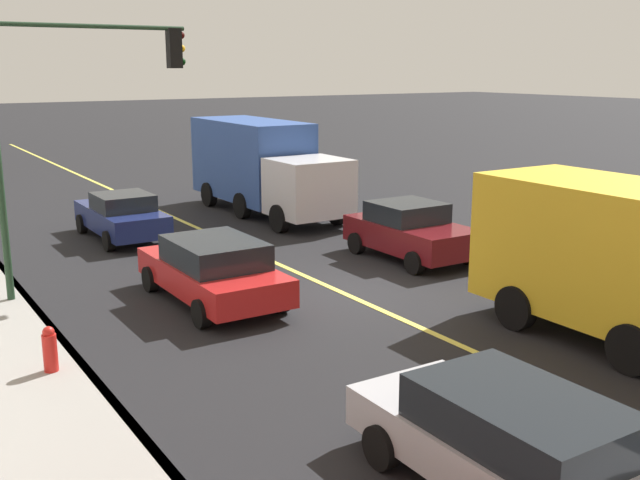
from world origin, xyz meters
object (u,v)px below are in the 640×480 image
object	(u,v)px
car_maroon	(411,231)
truck_blue	(262,165)
car_navy	(122,216)
car_red	(213,269)
traffic_light_mast	(70,106)
fire_hydrant	(50,353)
car_silver	(520,449)

from	to	relation	value
car_maroon	truck_blue	distance (m)	8.03
truck_blue	car_navy	bearing A→B (deg)	103.93
car_red	traffic_light_mast	size ratio (longest dim) A/B	0.71
truck_blue	fire_hydrant	size ratio (longest dim) A/B	8.42
traffic_light_mast	car_maroon	bearing A→B (deg)	-99.69
traffic_light_mast	fire_hydrant	distance (m)	6.26
car_navy	truck_blue	world-z (taller)	truck_blue
car_red	fire_hydrant	xyz separation A→B (m)	(-2.44, 4.10, -0.29)
truck_blue	car_maroon	bearing A→B (deg)	-177.67
car_red	truck_blue	distance (m)	10.51
car_red	car_navy	distance (m)	7.28
car_red	fire_hydrant	world-z (taller)	car_red
car_silver	truck_blue	xyz separation A→B (m)	(17.96, -6.12, 0.97)
car_navy	car_silver	bearing A→B (deg)	178.21
car_red	truck_blue	xyz separation A→B (m)	(8.67, -5.87, 0.96)
car_navy	truck_blue	size ratio (longest dim) A/B	0.54
car_maroon	car_navy	bearing A→B (deg)	42.03
car_navy	fire_hydrant	size ratio (longest dim) A/B	4.53
car_navy	truck_blue	distance (m)	5.86
car_navy	fire_hydrant	xyz separation A→B (m)	(-9.72, 4.36, -0.26)
car_maroon	traffic_light_mast	distance (m)	9.33
car_red	car_silver	xyz separation A→B (m)	(-9.29, 0.25, -0.01)
car_navy	fire_hydrant	distance (m)	10.66
car_navy	fire_hydrant	world-z (taller)	car_navy
fire_hydrant	traffic_light_mast	bearing A→B (deg)	-21.29
car_silver	fire_hydrant	world-z (taller)	car_silver
car_navy	fire_hydrant	bearing A→B (deg)	155.82
traffic_light_mast	fire_hydrant	world-z (taller)	traffic_light_mast
car_maroon	traffic_light_mast	world-z (taller)	traffic_light_mast
car_navy	truck_blue	bearing A→B (deg)	-76.07
car_red	car_silver	world-z (taller)	car_red
traffic_light_mast	fire_hydrant	xyz separation A→B (m)	(-4.59, 1.79, -3.86)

